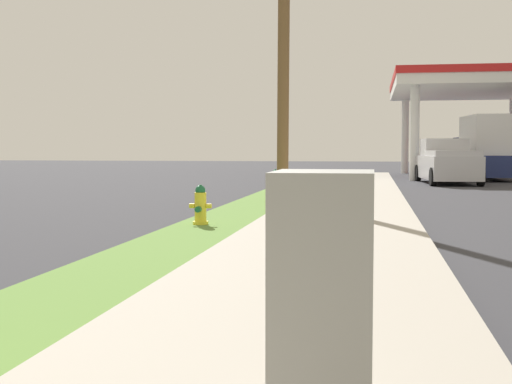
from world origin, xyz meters
TOP-DOWN VIEW (x-y plane):
  - fire_hydrant_second at (0.52, 11.31)m, footprint 0.42×0.38m
  - fire_hydrant_third at (0.58, 20.84)m, footprint 0.42×0.37m
  - utility_pole_midground at (1.27, 17.56)m, footprint 0.54×1.38m
  - utility_cabinet at (3.45, 2.15)m, footprint 0.54×0.65m
  - car_red_by_near_pump at (8.32, 37.36)m, footprint 2.23×4.62m
  - truck_silver_at_forecourt at (6.89, 29.98)m, footprint 2.50×5.54m
  - truck_navy_on_apron at (9.09, 34.12)m, footprint 2.57×6.53m

SIDE VIEW (x-z plane):
  - fire_hydrant_second at x=0.52m, z-range 0.07..0.82m
  - fire_hydrant_third at x=0.58m, z-range 0.07..0.82m
  - car_red_by_near_pump at x=8.32m, z-range -0.07..1.51m
  - utility_cabinet at x=3.45m, z-range 0.08..1.39m
  - truck_silver_at_forecourt at x=6.89m, z-range -0.07..1.90m
  - truck_navy_on_apron at x=9.09m, z-range -0.07..3.04m
  - utility_pole_midground at x=1.27m, z-range 0.20..10.11m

